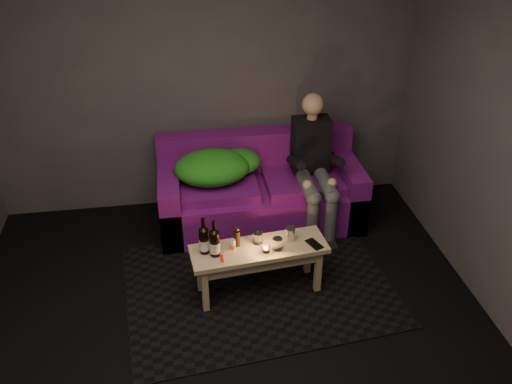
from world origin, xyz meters
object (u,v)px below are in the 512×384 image
at_px(sofa, 259,192).
at_px(beer_bottle_b, 215,243).
at_px(person, 314,163).
at_px(coffee_table, 259,255).
at_px(steel_cup, 290,234).
at_px(beer_bottle_a, 204,240).

bearing_deg(sofa, beer_bottle_b, -115.32).
bearing_deg(person, sofa, 162.23).
bearing_deg(person, coffee_table, -125.99).
xyz_separation_m(beer_bottle_b, steel_cup, (0.60, 0.10, -0.06)).
bearing_deg(beer_bottle_b, beer_bottle_a, 148.79).
bearing_deg(person, beer_bottle_a, -140.11).
relative_size(person, beer_bottle_a, 4.04).
height_order(person, steel_cup, person).
relative_size(sofa, steel_cup, 16.57).
bearing_deg(beer_bottle_a, person, 39.89).
bearing_deg(coffee_table, person, 54.01).
xyz_separation_m(sofa, beer_bottle_b, (-0.52, -1.10, 0.26)).
height_order(sofa, beer_bottle_b, sofa).
distance_m(sofa, beer_bottle_a, 1.24).
bearing_deg(steel_cup, beer_bottle_a, -175.27).
distance_m(sofa, person, 0.62).
bearing_deg(coffee_table, beer_bottle_a, 179.82).
relative_size(coffee_table, steel_cup, 9.65).
bearing_deg(steel_cup, coffee_table, -167.41).
bearing_deg(sofa, beer_bottle_a, -119.52).
xyz_separation_m(person, beer_bottle_b, (-1.00, -0.94, -0.10)).
height_order(sofa, steel_cup, sofa).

